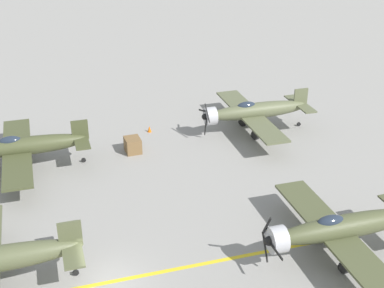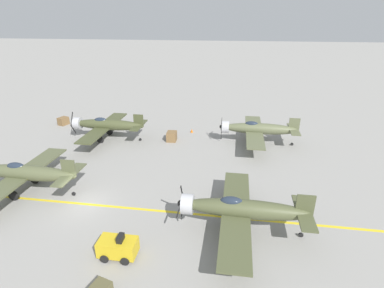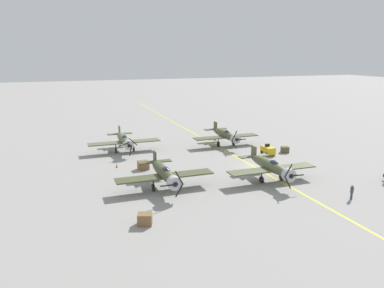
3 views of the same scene
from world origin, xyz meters
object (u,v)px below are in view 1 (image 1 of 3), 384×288
airplane_near_center (340,228)px  airplane_near_right (254,111)px  traffic_cone (149,129)px  supply_crate_outboard (133,145)px  airplane_mid_right (21,147)px

airplane_near_center → airplane_near_right: bearing=-12.1°
traffic_cone → airplane_near_right: bearing=-107.0°
airplane_near_center → supply_crate_outboard: 19.41m
traffic_cone → supply_crate_outboard: bearing=147.9°
supply_crate_outboard → traffic_cone: size_ratio=2.70×
airplane_near_right → airplane_mid_right: same height
airplane_mid_right → supply_crate_outboard: 8.84m
supply_crate_outboard → airplane_near_center: bearing=-152.3°
supply_crate_outboard → airplane_near_right: bearing=-86.1°
airplane_near_right → supply_crate_outboard: bearing=109.4°
airplane_mid_right → traffic_cone: size_ratio=21.82×
airplane_near_right → airplane_mid_right: (-1.42, 19.76, 0.00)m
airplane_near_right → supply_crate_outboard: 11.17m
airplane_near_center → supply_crate_outboard: size_ratio=8.08×
airplane_near_center → supply_crate_outboard: (17.14, 9.01, -1.39)m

